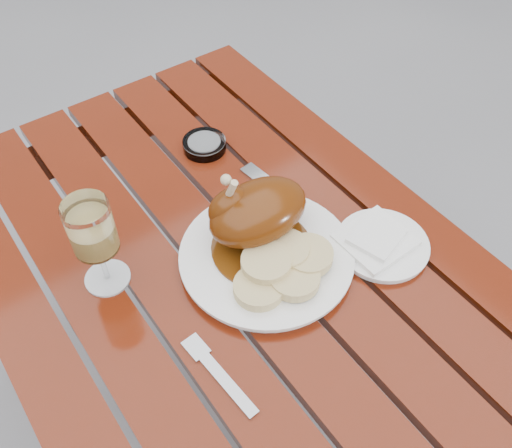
{
  "coord_description": "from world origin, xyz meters",
  "views": [
    {
      "loc": [
        -0.32,
        -0.52,
        1.57
      ],
      "look_at": [
        0.08,
        0.03,
        0.78
      ],
      "focal_mm": 40.0,
      "sensor_mm": 36.0,
      "label": 1
    }
  ],
  "objects": [
    {
      "name": "side_plate",
      "position": [
        0.25,
        -0.13,
        0.76
      ],
      "size": [
        0.18,
        0.18,
        0.01
      ],
      "primitive_type": "cylinder",
      "rotation": [
        0.0,
        0.0,
        -0.08
      ],
      "color": "white",
      "rests_on": "table"
    },
    {
      "name": "ground",
      "position": [
        0.0,
        0.0,
        0.0
      ],
      "size": [
        60.0,
        60.0,
        0.0
      ],
      "primitive_type": "plane",
      "color": "slate",
      "rests_on": "ground"
    },
    {
      "name": "table",
      "position": [
        0.0,
        0.0,
        0.38
      ],
      "size": [
        0.8,
        1.2,
        0.75
      ],
      "primitive_type": "cube",
      "color": "maroon",
      "rests_on": "ground"
    },
    {
      "name": "dinner_plate",
      "position": [
        0.06,
        -0.03,
        0.76
      ],
      "size": [
        0.4,
        0.4,
        0.02
      ],
      "primitive_type": "cylinder",
      "rotation": [
        0.0,
        0.0,
        0.33
      ],
      "color": "white",
      "rests_on": "table"
    },
    {
      "name": "napkin",
      "position": [
        0.24,
        -0.12,
        0.77
      ],
      "size": [
        0.12,
        0.12,
        0.01
      ],
      "primitive_type": "cube",
      "rotation": [
        0.0,
        0.0,
        0.03
      ],
      "color": "white",
      "rests_on": "side_plate"
    },
    {
      "name": "knife",
      "position": [
        0.18,
        0.04,
        0.75
      ],
      "size": [
        0.05,
        0.24,
        0.01
      ],
      "primitive_type": "cube",
      "rotation": [
        0.0,
        0.0,
        0.11
      ],
      "color": "gray",
      "rests_on": "table"
    },
    {
      "name": "wine_glass",
      "position": [
        -0.19,
        0.1,
        0.84
      ],
      "size": [
        0.1,
        0.1,
        0.19
      ],
      "primitive_type": "cylinder",
      "rotation": [
        0.0,
        0.0,
        0.4
      ],
      "color": "tan",
      "rests_on": "table"
    },
    {
      "name": "ashtray",
      "position": [
        0.13,
        0.29,
        0.76
      ],
      "size": [
        0.11,
        0.11,
        0.02
      ],
      "primitive_type": "cylinder",
      "rotation": [
        0.0,
        0.0,
        -0.25
      ],
      "color": "#B2B7BC",
      "rests_on": "table"
    },
    {
      "name": "bread_dumplings",
      "position": [
        0.05,
        -0.08,
        0.79
      ],
      "size": [
        0.19,
        0.14,
        0.04
      ],
      "color": "#CDB57D",
      "rests_on": "dinner_plate"
    },
    {
      "name": "fork",
      "position": [
        -0.13,
        -0.17,
        0.75
      ],
      "size": [
        0.03,
        0.15,
        0.01
      ],
      "primitive_type": "cube",
      "rotation": [
        0.0,
        0.0,
        0.08
      ],
      "color": "gray",
      "rests_on": "table"
    },
    {
      "name": "roast_duck",
      "position": [
        0.07,
        0.03,
        0.82
      ],
      "size": [
        0.21,
        0.19,
        0.14
      ],
      "color": "#502709",
      "rests_on": "dinner_plate"
    }
  ]
}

